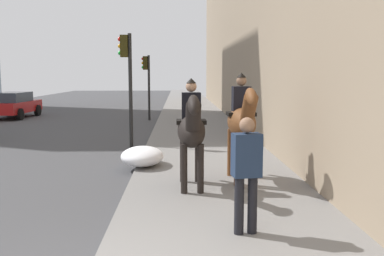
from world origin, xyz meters
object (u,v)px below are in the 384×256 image
(traffic_light_near_curb, at_px, (127,72))
(traffic_light_far_curb, at_px, (147,77))
(mounted_horse_near, at_px, (191,129))
(mounted_horse_far, at_px, (242,121))
(car_mid_lane, at_px, (14,104))
(pedestrian_greeting, at_px, (246,168))

(traffic_light_near_curb, distance_m, traffic_light_far_curb, 8.69)
(mounted_horse_near, relative_size, traffic_light_near_curb, 0.60)
(mounted_horse_near, height_order, mounted_horse_far, mounted_horse_far)
(car_mid_lane, distance_m, traffic_light_far_curb, 7.81)
(traffic_light_near_curb, bearing_deg, pedestrian_greeting, -161.82)
(mounted_horse_near, xyz_separation_m, traffic_light_far_curb, (14.12, 1.90, 0.97))
(traffic_light_near_curb, bearing_deg, car_mid_lane, 36.74)
(mounted_horse_far, distance_m, pedestrian_greeting, 3.10)
(mounted_horse_near, bearing_deg, traffic_light_far_curb, -173.05)
(mounted_horse_near, distance_m, mounted_horse_far, 1.23)
(mounted_horse_far, bearing_deg, car_mid_lane, -147.20)
(mounted_horse_far, bearing_deg, pedestrian_greeting, -9.51)
(pedestrian_greeting, bearing_deg, traffic_light_far_curb, 0.58)
(car_mid_lane, height_order, traffic_light_near_curb, traffic_light_near_curb)
(car_mid_lane, bearing_deg, traffic_light_far_curb, -97.76)
(mounted_horse_far, distance_m, traffic_light_near_curb, 5.83)
(car_mid_lane, bearing_deg, pedestrian_greeting, -147.87)
(car_mid_lane, xyz_separation_m, traffic_light_near_curb, (-10.09, -7.53, 1.74))
(pedestrian_greeting, distance_m, traffic_light_far_curb, 16.88)
(mounted_horse_far, relative_size, traffic_light_near_curb, 0.63)
(car_mid_lane, bearing_deg, mounted_horse_near, -145.93)
(traffic_light_far_curb, bearing_deg, car_mid_lane, 79.46)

